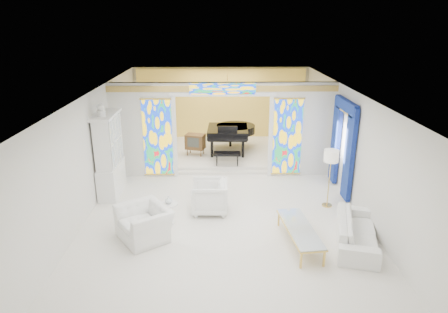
{
  "coord_description": "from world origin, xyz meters",
  "views": [
    {
      "loc": [
        -0.18,
        -10.09,
        4.81
      ],
      "look_at": [
        0.01,
        0.2,
        1.25
      ],
      "focal_mm": 32.0,
      "sensor_mm": 36.0,
      "label": 1
    }
  ],
  "objects_px": {
    "armchair_left": "(144,223)",
    "armchair_right": "(209,197)",
    "china_cabinet": "(109,155)",
    "coffee_table": "(300,229)",
    "sofa": "(357,231)",
    "grand_piano": "(231,131)",
    "tv_console": "(195,142)"
  },
  "relations": [
    {
      "from": "china_cabinet",
      "to": "tv_console",
      "type": "bearing_deg",
      "value": 52.17
    },
    {
      "from": "sofa",
      "to": "grand_piano",
      "type": "xyz_separation_m",
      "value": [
        -2.6,
        6.25,
        0.61
      ]
    },
    {
      "from": "sofa",
      "to": "coffee_table",
      "type": "height_order",
      "value": "sofa"
    },
    {
      "from": "coffee_table",
      "to": "armchair_right",
      "type": "bearing_deg",
      "value": 140.76
    },
    {
      "from": "china_cabinet",
      "to": "armchair_right",
      "type": "distance_m",
      "value": 3.17
    },
    {
      "from": "grand_piano",
      "to": "tv_console",
      "type": "height_order",
      "value": "grand_piano"
    },
    {
      "from": "armchair_right",
      "to": "sofa",
      "type": "distance_m",
      "value": 3.72
    },
    {
      "from": "tv_console",
      "to": "armchair_left",
      "type": "bearing_deg",
      "value": -83.38
    },
    {
      "from": "sofa",
      "to": "tv_console",
      "type": "bearing_deg",
      "value": 49.7
    },
    {
      "from": "armchair_left",
      "to": "armchair_right",
      "type": "relative_size",
      "value": 1.26
    },
    {
      "from": "sofa",
      "to": "tv_console",
      "type": "relative_size",
      "value": 2.82
    },
    {
      "from": "armchair_left",
      "to": "sofa",
      "type": "relative_size",
      "value": 0.55
    },
    {
      "from": "china_cabinet",
      "to": "coffee_table",
      "type": "distance_m",
      "value": 5.71
    },
    {
      "from": "china_cabinet",
      "to": "tv_console",
      "type": "height_order",
      "value": "china_cabinet"
    },
    {
      "from": "armchair_left",
      "to": "tv_console",
      "type": "bearing_deg",
      "value": 135.71
    },
    {
      "from": "sofa",
      "to": "armchair_left",
      "type": "bearing_deg",
      "value": 101.69
    },
    {
      "from": "sofa",
      "to": "grand_piano",
      "type": "bearing_deg",
      "value": 38.18
    },
    {
      "from": "sofa",
      "to": "grand_piano",
      "type": "distance_m",
      "value": 6.8
    },
    {
      "from": "grand_piano",
      "to": "tv_console",
      "type": "distance_m",
      "value": 1.41
    },
    {
      "from": "coffee_table",
      "to": "tv_console",
      "type": "xyz_separation_m",
      "value": [
        -2.61,
        5.78,
        0.28
      ]
    },
    {
      "from": "sofa",
      "to": "grand_piano",
      "type": "height_order",
      "value": "grand_piano"
    },
    {
      "from": "china_cabinet",
      "to": "tv_console",
      "type": "xyz_separation_m",
      "value": [
        2.26,
        2.91,
        -0.5
      ]
    },
    {
      "from": "china_cabinet",
      "to": "coffee_table",
      "type": "relative_size",
      "value": 1.39
    },
    {
      "from": "armchair_right",
      "to": "tv_console",
      "type": "distance_m",
      "value": 4.16
    },
    {
      "from": "armchair_left",
      "to": "sofa",
      "type": "bearing_deg",
      "value": 51.22
    },
    {
      "from": "armchair_left",
      "to": "coffee_table",
      "type": "height_order",
      "value": "armchair_left"
    },
    {
      "from": "tv_console",
      "to": "china_cabinet",
      "type": "bearing_deg",
      "value": -111.81
    },
    {
      "from": "tv_console",
      "to": "sofa",
      "type": "bearing_deg",
      "value": -39.85
    },
    {
      "from": "armchair_left",
      "to": "armchair_right",
      "type": "bearing_deg",
      "value": 97.0
    },
    {
      "from": "china_cabinet",
      "to": "grand_piano",
      "type": "xyz_separation_m",
      "value": [
        3.56,
        3.4,
        -0.25
      ]
    },
    {
      "from": "china_cabinet",
      "to": "tv_console",
      "type": "relative_size",
      "value": 3.58
    },
    {
      "from": "armchair_right",
      "to": "coffee_table",
      "type": "bearing_deg",
      "value": 52.17
    }
  ]
}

